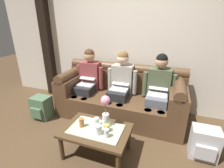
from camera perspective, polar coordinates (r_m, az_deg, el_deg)
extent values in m
plane|color=#4C3823|center=(2.46, -6.08, -23.88)|extent=(14.00, 14.00, 0.00)
cube|color=beige|center=(3.34, 6.17, 16.36)|extent=(6.00, 0.12, 2.90)
cube|color=black|center=(4.12, -21.67, 16.00)|extent=(0.20, 0.20, 2.90)
cube|color=#513823|center=(3.15, 2.55, -7.66)|extent=(2.26, 0.88, 0.42)
cube|color=#513823|center=(3.27, 4.42, 1.33)|extent=(2.26, 0.22, 0.40)
cylinder|color=#513823|center=(3.19, 4.55, 5.62)|extent=(2.26, 0.18, 0.18)
cube|color=#513823|center=(3.40, -13.46, 0.51)|extent=(0.28, 0.88, 0.28)
cylinder|color=#513823|center=(3.34, -13.73, 3.48)|extent=(0.18, 0.88, 0.18)
cube|color=#513823|center=(2.89, 21.78, -4.33)|extent=(0.28, 0.88, 0.28)
cylinder|color=#513823|center=(2.82, 22.29, -0.93)|extent=(0.18, 0.88, 0.18)
cube|color=#232326|center=(3.21, -9.05, -1.63)|extent=(0.34, 0.40, 0.15)
cylinder|color=#232326|center=(3.19, -12.59, -7.83)|extent=(0.12, 0.12, 0.42)
cylinder|color=#232326|center=(3.09, -9.41, -8.54)|extent=(0.12, 0.12, 0.42)
cube|color=brown|center=(3.34, -7.28, 2.96)|extent=(0.38, 0.22, 0.54)
cylinder|color=brown|center=(3.42, -11.08, 2.84)|extent=(0.09, 0.09, 0.44)
cylinder|color=brown|center=(3.22, -3.85, 1.97)|extent=(0.09, 0.09, 0.44)
sphere|color=tan|center=(3.22, -7.77, 9.53)|extent=(0.21, 0.21, 0.21)
sphere|color=#472D19|center=(3.21, -7.81, 10.23)|extent=(0.19, 0.19, 0.19)
cube|color=silver|center=(3.20, -8.96, -0.13)|extent=(0.31, 0.22, 0.02)
cube|color=silver|center=(3.27, -7.97, 2.47)|extent=(0.31, 0.21, 0.06)
cube|color=black|center=(3.26, -8.05, 2.38)|extent=(0.27, 0.18, 0.05)
cube|color=#232326|center=(2.97, 2.29, -3.38)|extent=(0.34, 0.40, 0.15)
cylinder|color=#232326|center=(2.92, -1.29, -10.21)|extent=(0.12, 0.12, 0.42)
cylinder|color=#232326|center=(2.86, 2.52, -10.93)|extent=(0.12, 0.12, 0.42)
cube|color=gray|center=(3.11, 3.70, 1.65)|extent=(0.38, 0.22, 0.54)
cylinder|color=gray|center=(3.15, -0.62, 1.57)|extent=(0.09, 0.09, 0.44)
cylinder|color=gray|center=(3.02, 7.75, 0.52)|extent=(0.09, 0.09, 0.44)
sphere|color=beige|center=(2.98, 3.77, 8.69)|extent=(0.21, 0.21, 0.21)
sphere|color=brown|center=(2.97, 3.79, 9.45)|extent=(0.19, 0.19, 0.19)
cube|color=silver|center=(2.95, 2.43, -1.76)|extent=(0.31, 0.22, 0.02)
cube|color=silver|center=(3.05, 3.36, 1.09)|extent=(0.31, 0.19, 0.11)
cube|color=black|center=(3.05, 3.31, 0.96)|extent=(0.27, 0.17, 0.09)
cube|color=#595B66|center=(2.86, 15.10, -5.18)|extent=(0.34, 0.40, 0.15)
cylinder|color=#595B66|center=(2.78, 11.87, -12.47)|extent=(0.12, 0.12, 0.42)
cylinder|color=#595B66|center=(2.77, 16.06, -13.05)|extent=(0.12, 0.12, 0.42)
cube|color=#475138|center=(3.00, 15.93, 0.11)|extent=(0.38, 0.22, 0.54)
cylinder|color=#475138|center=(2.99, 11.36, 0.06)|extent=(0.09, 0.09, 0.44)
cylinder|color=#475138|center=(2.97, 20.32, -1.08)|extent=(0.09, 0.09, 0.44)
sphere|color=tan|center=(2.87, 16.69, 7.34)|extent=(0.21, 0.21, 0.21)
sphere|color=black|center=(2.86, 16.78, 8.12)|extent=(0.19, 0.19, 0.19)
cube|color=silver|center=(2.84, 15.30, -3.51)|extent=(0.31, 0.22, 0.02)
cube|color=silver|center=(2.94, 15.80, -0.48)|extent=(0.31, 0.20, 0.10)
cube|color=black|center=(2.94, 15.77, -0.62)|extent=(0.27, 0.17, 0.08)
cube|color=#47331E|center=(2.26, -5.47, -15.61)|extent=(0.87, 0.59, 0.04)
cube|color=#B2C69E|center=(2.25, -5.49, -15.12)|extent=(0.68, 0.42, 0.01)
cylinder|color=#47331E|center=(2.40, -16.95, -20.30)|extent=(0.06, 0.06, 0.36)
cylinder|color=#47331E|center=(2.12, 2.12, -25.99)|extent=(0.06, 0.06, 0.36)
cylinder|color=#47331E|center=(2.71, -10.66, -14.13)|extent=(0.06, 0.06, 0.36)
cylinder|color=#47331E|center=(2.47, 5.86, -17.89)|extent=(0.06, 0.06, 0.36)
cylinder|color=silver|center=(2.24, -2.16, -12.19)|extent=(0.09, 0.09, 0.18)
cylinder|color=#3D7538|center=(2.15, -2.22, -8.51)|extent=(0.01, 0.01, 0.16)
sphere|color=pink|center=(2.10, -2.27, -5.65)|extent=(0.12, 0.12, 0.12)
cylinder|color=#B26633|center=(2.27, -10.40, -12.87)|extent=(0.07, 0.07, 0.13)
cylinder|color=silver|center=(2.07, -1.89, -16.50)|extent=(0.06, 0.06, 0.11)
cylinder|color=silver|center=(2.12, -4.73, -15.44)|extent=(0.08, 0.08, 0.12)
cylinder|color=silver|center=(2.27, -5.36, -12.79)|extent=(0.07, 0.07, 0.12)
cylinder|color=gold|center=(2.17, -1.80, -14.86)|extent=(0.07, 0.07, 0.09)
cube|color=#B7B7BC|center=(2.62, 29.12, -17.27)|extent=(0.34, 0.25, 0.43)
cube|color=#B7B7BC|center=(2.54, 29.37, -20.00)|extent=(0.24, 0.05, 0.19)
cube|color=#4C6B4C|center=(3.37, -22.97, -7.37)|extent=(0.33, 0.26, 0.42)
cube|color=#4C6B4C|center=(3.30, -24.60, -9.13)|extent=(0.23, 0.05, 0.19)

